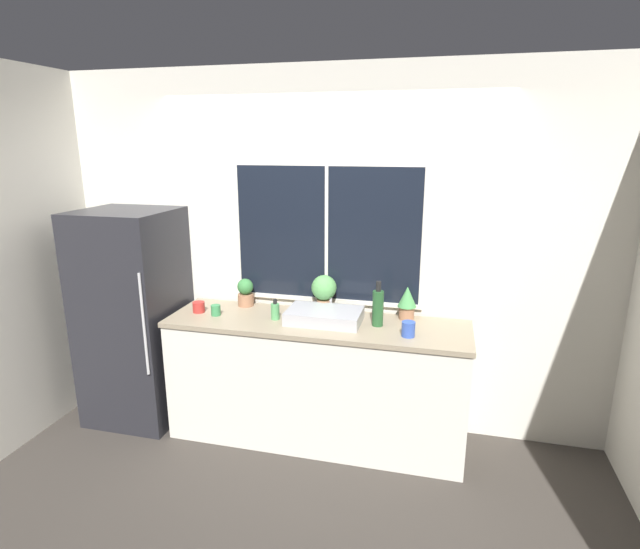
{
  "coord_description": "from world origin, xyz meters",
  "views": [
    {
      "loc": [
        0.84,
        -2.95,
        2.17
      ],
      "look_at": [
        0.03,
        0.29,
        1.27
      ],
      "focal_mm": 28.0,
      "sensor_mm": 36.0,
      "label": 1
    }
  ],
  "objects_px": {
    "potted_plant_left": "(245,292)",
    "mug_green": "(216,310)",
    "soap_bottle": "(275,311)",
    "bottle_tall": "(378,307)",
    "sink": "(324,316)",
    "potted_plant_center": "(324,290)",
    "mug_red": "(199,307)",
    "potted_plant_right": "(407,301)",
    "mug_blue": "(408,329)",
    "refrigerator": "(135,316)"
  },
  "relations": [
    {
      "from": "potted_plant_left",
      "to": "mug_green",
      "type": "height_order",
      "value": "potted_plant_left"
    },
    {
      "from": "soap_bottle",
      "to": "bottle_tall",
      "type": "bearing_deg",
      "value": 4.05
    },
    {
      "from": "sink",
      "to": "potted_plant_center",
      "type": "xyz_separation_m",
      "value": [
        -0.05,
        0.2,
        0.12
      ]
    },
    {
      "from": "mug_red",
      "to": "mug_green",
      "type": "relative_size",
      "value": 1.15
    },
    {
      "from": "potted_plant_right",
      "to": "mug_green",
      "type": "distance_m",
      "value": 1.4
    },
    {
      "from": "bottle_tall",
      "to": "mug_red",
      "type": "xyz_separation_m",
      "value": [
        -1.34,
        -0.04,
        -0.09
      ]
    },
    {
      "from": "bottle_tall",
      "to": "mug_blue",
      "type": "distance_m",
      "value": 0.28
    },
    {
      "from": "mug_red",
      "to": "sink",
      "type": "bearing_deg",
      "value": 1.59
    },
    {
      "from": "mug_red",
      "to": "mug_blue",
      "type": "bearing_deg",
      "value": -3.95
    },
    {
      "from": "mug_red",
      "to": "mug_blue",
      "type": "xyz_separation_m",
      "value": [
        1.57,
        -0.11,
        0.01
      ]
    },
    {
      "from": "sink",
      "to": "potted_plant_center",
      "type": "relative_size",
      "value": 1.84
    },
    {
      "from": "sink",
      "to": "mug_blue",
      "type": "bearing_deg",
      "value": -12.7
    },
    {
      "from": "sink",
      "to": "potted_plant_right",
      "type": "bearing_deg",
      "value": 19.93
    },
    {
      "from": "refrigerator",
      "to": "soap_bottle",
      "type": "relative_size",
      "value": 11.21
    },
    {
      "from": "sink",
      "to": "refrigerator",
      "type": "bearing_deg",
      "value": -179.42
    },
    {
      "from": "refrigerator",
      "to": "mug_blue",
      "type": "distance_m",
      "value": 2.14
    },
    {
      "from": "sink",
      "to": "soap_bottle",
      "type": "distance_m",
      "value": 0.36
    },
    {
      "from": "potted_plant_right",
      "to": "soap_bottle",
      "type": "bearing_deg",
      "value": -165.4
    },
    {
      "from": "potted_plant_right",
      "to": "mug_blue",
      "type": "distance_m",
      "value": 0.35
    },
    {
      "from": "potted_plant_left",
      "to": "mug_green",
      "type": "bearing_deg",
      "value": -115.8
    },
    {
      "from": "bottle_tall",
      "to": "mug_red",
      "type": "height_order",
      "value": "bottle_tall"
    },
    {
      "from": "refrigerator",
      "to": "mug_blue",
      "type": "xyz_separation_m",
      "value": [
        2.13,
        -0.12,
        0.14
      ]
    },
    {
      "from": "refrigerator",
      "to": "sink",
      "type": "xyz_separation_m",
      "value": [
        1.53,
        0.02,
        0.13
      ]
    },
    {
      "from": "potted_plant_left",
      "to": "mug_green",
      "type": "relative_size",
      "value": 2.77
    },
    {
      "from": "sink",
      "to": "soap_bottle",
      "type": "height_order",
      "value": "sink"
    },
    {
      "from": "potted_plant_left",
      "to": "soap_bottle",
      "type": "distance_m",
      "value": 0.41
    },
    {
      "from": "potted_plant_right",
      "to": "mug_green",
      "type": "height_order",
      "value": "potted_plant_right"
    },
    {
      "from": "refrigerator",
      "to": "potted_plant_left",
      "type": "distance_m",
      "value": 0.9
    },
    {
      "from": "soap_bottle",
      "to": "bottle_tall",
      "type": "xyz_separation_m",
      "value": [
        0.73,
        0.05,
        0.07
      ]
    },
    {
      "from": "sink",
      "to": "bottle_tall",
      "type": "distance_m",
      "value": 0.39
    },
    {
      "from": "mug_red",
      "to": "potted_plant_center",
      "type": "bearing_deg",
      "value": 14.16
    },
    {
      "from": "potted_plant_right",
      "to": "mug_green",
      "type": "bearing_deg",
      "value": -169.04
    },
    {
      "from": "potted_plant_center",
      "to": "sink",
      "type": "bearing_deg",
      "value": -75.38
    },
    {
      "from": "potted_plant_right",
      "to": "bottle_tall",
      "type": "bearing_deg",
      "value": -134.64
    },
    {
      "from": "sink",
      "to": "potted_plant_center",
      "type": "height_order",
      "value": "potted_plant_center"
    },
    {
      "from": "potted_plant_left",
      "to": "mug_red",
      "type": "distance_m",
      "value": 0.37
    },
    {
      "from": "mug_green",
      "to": "sink",
      "type": "bearing_deg",
      "value": 4.39
    },
    {
      "from": "refrigerator",
      "to": "mug_green",
      "type": "height_order",
      "value": "refrigerator"
    },
    {
      "from": "potted_plant_center",
      "to": "potted_plant_right",
      "type": "xyz_separation_m",
      "value": [
        0.61,
        0.0,
        -0.04
      ]
    },
    {
      "from": "bottle_tall",
      "to": "potted_plant_center",
      "type": "bearing_deg",
      "value": 156.44
    },
    {
      "from": "potted_plant_center",
      "to": "potted_plant_left",
      "type": "bearing_deg",
      "value": 180.0
    },
    {
      "from": "sink",
      "to": "bottle_tall",
      "type": "bearing_deg",
      "value": 2.47
    },
    {
      "from": "mug_green",
      "to": "soap_bottle",
      "type": "bearing_deg",
      "value": 3.34
    },
    {
      "from": "mug_blue",
      "to": "mug_green",
      "type": "bearing_deg",
      "value": 177.04
    },
    {
      "from": "potted_plant_center",
      "to": "soap_bottle",
      "type": "xyz_separation_m",
      "value": [
        -0.3,
        -0.24,
        -0.11
      ]
    },
    {
      "from": "soap_bottle",
      "to": "bottle_tall",
      "type": "distance_m",
      "value": 0.74
    },
    {
      "from": "sink",
      "to": "potted_plant_left",
      "type": "bearing_deg",
      "value": 163.38
    },
    {
      "from": "potted_plant_right",
      "to": "soap_bottle",
      "type": "xyz_separation_m",
      "value": [
        -0.92,
        -0.24,
        -0.07
      ]
    },
    {
      "from": "mug_green",
      "to": "mug_red",
      "type": "bearing_deg",
      "value": 167.27
    },
    {
      "from": "refrigerator",
      "to": "mug_red",
      "type": "bearing_deg",
      "value": -1.15
    }
  ]
}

